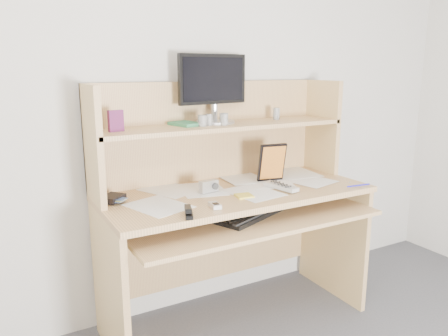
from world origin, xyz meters
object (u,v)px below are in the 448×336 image
tv_remote (281,186)px  monitor (213,87)px  game_case (272,162)px  keyboard (253,212)px  desk (229,197)px

tv_remote → monitor: size_ratio=0.49×
game_case → monitor: monitor is taller
keyboard → monitor: bearing=74.3°
game_case → monitor: size_ratio=0.51×
desk → keyboard: size_ratio=2.90×
keyboard → tv_remote: size_ratio=2.36×
desk → tv_remote: (0.21, -0.18, 0.07)m
tv_remote → game_case: (0.04, 0.15, 0.10)m
tv_remote → game_case: game_case is taller
desk → monitor: monitor is taller
game_case → tv_remote: bearing=-97.1°
monitor → tv_remote: bearing=-61.8°
game_case → monitor: bearing=157.7°
desk → keyboard: bearing=-83.6°
keyboard → game_case: size_ratio=2.26×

